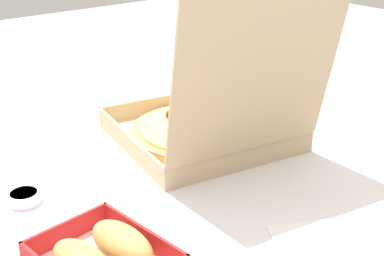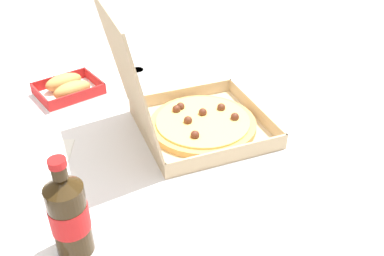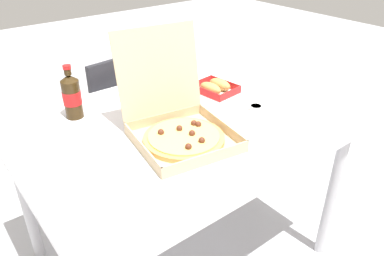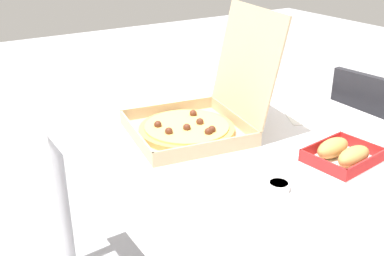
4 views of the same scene
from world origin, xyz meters
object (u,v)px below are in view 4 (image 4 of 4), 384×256
at_px(cola_bottle, 251,66).
at_px(dipping_sauce_cup, 279,186).
at_px(paper_menu, 305,112).
at_px(bread_side_box, 343,154).
at_px(pizza_box_open, 197,117).
at_px(chair, 381,155).

bearing_deg(cola_bottle, dipping_sauce_cup, -33.55).
bearing_deg(paper_menu, bread_side_box, -2.50).
bearing_deg(pizza_box_open, paper_menu, 81.23).
relative_size(chair, pizza_box_open, 1.83).
xyz_separation_m(bread_side_box, paper_menu, (-0.32, 0.18, -0.02)).
relative_size(pizza_box_open, cola_bottle, 2.03).
distance_m(pizza_box_open, bread_side_box, 0.44).
relative_size(cola_bottle, dipping_sauce_cup, 4.00).
bearing_deg(cola_bottle, pizza_box_open, -59.38).
distance_m(paper_menu, dipping_sauce_cup, 0.54).
xyz_separation_m(chair, paper_menu, (-0.05, -0.41, 0.26)).
relative_size(bread_side_box, paper_menu, 0.98).
bearing_deg(paper_menu, cola_bottle, -152.56).
relative_size(paper_menu, dipping_sauce_cup, 3.75).
bearing_deg(chair, bread_side_box, -65.59).
height_order(pizza_box_open, paper_menu, pizza_box_open).
bearing_deg(dipping_sauce_cup, chair, 108.74).
distance_m(chair, pizza_box_open, 0.88).
xyz_separation_m(chair, pizza_box_open, (-0.11, -0.82, 0.31)).
bearing_deg(chair, dipping_sauce_cup, -71.26).
distance_m(bread_side_box, paper_menu, 0.36).
xyz_separation_m(chair, cola_bottle, (-0.35, -0.42, 0.35)).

